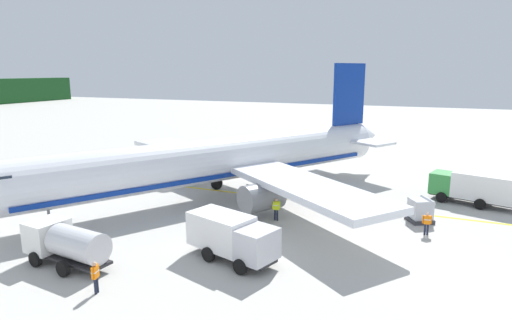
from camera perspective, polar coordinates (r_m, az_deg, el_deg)
airliner_foreground at (r=38.03m, az=-4.52°, el=-0.02°), size 37.12×31.55×11.90m
service_truck_fuel at (r=27.62m, az=-23.84°, el=-9.91°), size 2.89×5.71×2.40m
service_truck_baggage at (r=40.66m, az=26.88°, el=-3.17°), size 4.03×7.01×2.75m
service_truck_catering at (r=25.99m, az=-3.28°, el=-9.99°), size 3.85×6.13×2.66m
cargo_container_near at (r=34.65m, az=20.95°, el=-6.25°), size 2.23×2.23×1.87m
crew_marshaller at (r=32.06m, az=21.69°, el=-7.63°), size 0.32×0.62×1.60m
crew_loader_left at (r=32.61m, az=2.68°, el=-6.30°), size 0.29×0.62×1.73m
crew_loader_right at (r=23.90m, az=-20.50°, el=-14.05°), size 0.61×0.33×1.72m
apron_guide_line at (r=38.61m, az=2.99°, el=-5.01°), size 0.30×60.00×0.01m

